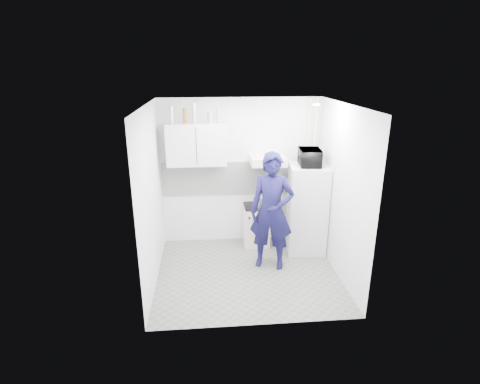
{
  "coord_description": "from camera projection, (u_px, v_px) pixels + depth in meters",
  "views": [
    {
      "loc": [
        -0.58,
        -5.14,
        3.11
      ],
      "look_at": [
        -0.09,
        0.3,
        1.25
      ],
      "focal_mm": 28.0,
      "sensor_mm": 36.0,
      "label": 1
    }
  ],
  "objects": [
    {
      "name": "bottle_c",
      "position": [
        185.0,
        116.0,
        6.08
      ],
      "size": [
        0.06,
        0.06,
        0.25
      ],
      "primitive_type": "cylinder",
      "color": "brown",
      "rests_on": "upper_cabinet"
    },
    {
      "name": "upper_cabinet",
      "position": [
        197.0,
        144.0,
        6.25
      ],
      "size": [
        1.0,
        0.35,
        0.7
      ],
      "primitive_type": "cube",
      "color": "silver",
      "rests_on": "wall_back"
    },
    {
      "name": "wall_back",
      "position": [
        240.0,
        172.0,
        6.66
      ],
      "size": [
        2.8,
        0.0,
        2.8
      ],
      "primitive_type": "plane",
      "rotation": [
        1.57,
        0.0,
        0.0
      ],
      "color": "white",
      "rests_on": "floor"
    },
    {
      "name": "backsplash",
      "position": [
        240.0,
        178.0,
        6.68
      ],
      "size": [
        2.74,
        0.03,
        0.6
      ],
      "primitive_type": "cube",
      "color": "white",
      "rests_on": "wall_back"
    },
    {
      "name": "stove_top",
      "position": [
        256.0,
        206.0,
        6.63
      ],
      "size": [
        0.43,
        0.43,
        0.03
      ],
      "primitive_type": "cube",
      "color": "black",
      "rests_on": "stove"
    },
    {
      "name": "stove",
      "position": [
        256.0,
        226.0,
        6.75
      ],
      "size": [
        0.45,
        0.45,
        0.72
      ],
      "primitive_type": "cube",
      "color": "silver",
      "rests_on": "floor"
    },
    {
      "name": "bottle_d",
      "position": [
        194.0,
        113.0,
        6.08
      ],
      "size": [
        0.07,
        0.07,
        0.33
      ],
      "primitive_type": "cylinder",
      "color": "silver",
      "rests_on": "upper_cabinet"
    },
    {
      "name": "floor",
      "position": [
        247.0,
        273.0,
        5.9
      ],
      "size": [
        2.8,
        2.8,
        0.0
      ],
      "primitive_type": "plane",
      "color": "slate",
      "rests_on": "ground"
    },
    {
      "name": "person",
      "position": [
        272.0,
        212.0,
        5.83
      ],
      "size": [
        0.79,
        0.63,
        1.88
      ],
      "primitive_type": "imported",
      "rotation": [
        0.0,
        0.0,
        -0.3
      ],
      "color": "#110F35",
      "rests_on": "floor"
    },
    {
      "name": "range_hood",
      "position": [
        268.0,
        160.0,
        6.37
      ],
      "size": [
        0.6,
        0.5,
        0.14
      ],
      "primitive_type": "cube",
      "color": "silver",
      "rests_on": "wall_back"
    },
    {
      "name": "canister_b",
      "position": [
        210.0,
        118.0,
        6.13
      ],
      "size": [
        0.09,
        0.09,
        0.17
      ],
      "primitive_type": "cylinder",
      "color": "silver",
      "rests_on": "upper_cabinet"
    },
    {
      "name": "bottle_e",
      "position": [
        218.0,
        116.0,
        6.13
      ],
      "size": [
        0.06,
        0.06,
        0.24
      ],
      "primitive_type": "cylinder",
      "color": "silver",
      "rests_on": "upper_cabinet"
    },
    {
      "name": "ceiling",
      "position": [
        249.0,
        105.0,
        5.06
      ],
      "size": [
        2.8,
        2.8,
        0.0
      ],
      "primitive_type": "plane",
      "color": "white",
      "rests_on": "wall_back"
    },
    {
      "name": "wall_right",
      "position": [
        341.0,
        192.0,
        5.6
      ],
      "size": [
        0.0,
        2.6,
        2.6
      ],
      "primitive_type": "plane",
      "rotation": [
        1.57,
        0.0,
        -1.57
      ],
      "color": "white",
      "rests_on": "floor"
    },
    {
      "name": "saucepan",
      "position": [
        261.0,
        203.0,
        6.57
      ],
      "size": [
        0.19,
        0.19,
        0.11
      ],
      "primitive_type": "cylinder",
      "color": "silver",
      "rests_on": "stove_top"
    },
    {
      "name": "bottle_a",
      "position": [
        172.0,
        115.0,
        6.06
      ],
      "size": [
        0.06,
        0.06,
        0.28
      ],
      "primitive_type": "cylinder",
      "color": "silver",
      "rests_on": "upper_cabinet"
    },
    {
      "name": "fridge",
      "position": [
        307.0,
        209.0,
        6.42
      ],
      "size": [
        0.7,
        0.7,
        1.53
      ],
      "primitive_type": "cube",
      "rotation": [
        0.0,
        0.0,
        -0.1
      ],
      "color": "silver",
      "rests_on": "floor"
    },
    {
      "name": "ceiling_spot_fixture",
      "position": [
        316.0,
        105.0,
        5.34
      ],
      "size": [
        0.1,
        0.1,
        0.02
      ],
      "primitive_type": "cylinder",
      "color": "white",
      "rests_on": "ceiling"
    },
    {
      "name": "wall_left",
      "position": [
        151.0,
        198.0,
        5.36
      ],
      "size": [
        0.0,
        2.6,
        2.6
      ],
      "primitive_type": "plane",
      "rotation": [
        1.57,
        0.0,
        1.57
      ],
      "color": "white",
      "rests_on": "floor"
    },
    {
      "name": "microwave",
      "position": [
        310.0,
        157.0,
        6.13
      ],
      "size": [
        0.53,
        0.38,
        0.28
      ],
      "primitive_type": "imported",
      "rotation": [
        0.0,
        0.0,
        1.48
      ],
      "color": "black",
      "rests_on": "fridge"
    },
    {
      "name": "pipe_a",
      "position": [
        313.0,
        171.0,
        6.69
      ],
      "size": [
        0.05,
        0.05,
        2.6
      ],
      "primitive_type": "cylinder",
      "color": "silver",
      "rests_on": "floor"
    },
    {
      "name": "pipe_b",
      "position": [
        306.0,
        172.0,
        6.68
      ],
      "size": [
        0.04,
        0.04,
        2.6
      ],
      "primitive_type": "cylinder",
      "color": "silver",
      "rests_on": "floor"
    }
  ]
}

